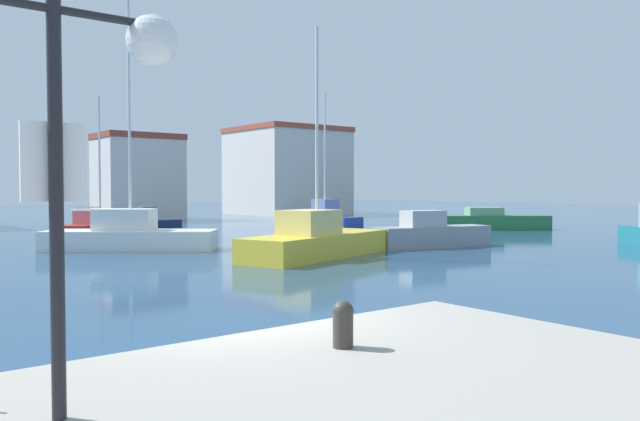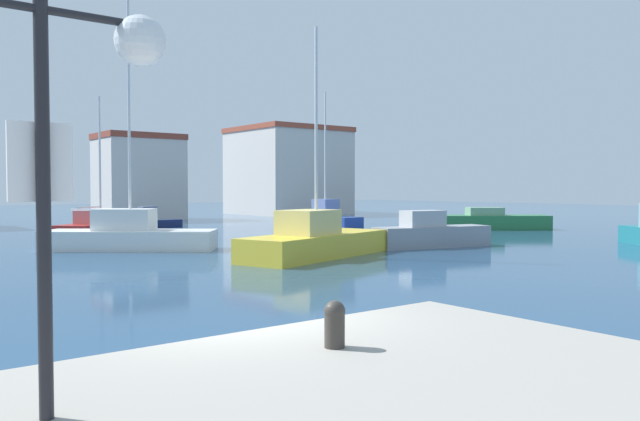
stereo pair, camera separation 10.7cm
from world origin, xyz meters
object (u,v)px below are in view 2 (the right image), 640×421
at_px(sailboat_white_mid_harbor, 129,235).
at_px(sailboat_red_distant_east, 100,226).
at_px(sailboat_yellow_far_right, 315,241).
at_px(motorboat_grey_center_channel, 431,234).
at_px(mooring_bollard, 335,322).
at_px(lamppost, 41,50).
at_px(motorboat_navy_inner_mooring, 151,221).
at_px(motorboat_green_near_pier, 485,221).
at_px(sailboat_blue_far_left, 325,219).

bearing_deg(sailboat_white_mid_harbor, sailboat_red_distant_east, 79.35).
relative_size(sailboat_yellow_far_right, motorboat_grey_center_channel, 1.54).
bearing_deg(sailboat_yellow_far_right, mooring_bollard, -126.85).
xyz_separation_m(lamppost, motorboat_navy_inner_mooring, (16.13, 36.09, -3.23)).
xyz_separation_m(motorboat_green_near_pier, motorboat_navy_inner_mooring, (-16.68, 14.85, -0.09)).
height_order(lamppost, motorboat_grey_center_channel, lamppost).
relative_size(sailboat_yellow_far_right, motorboat_navy_inner_mooring, 2.15).
distance_m(lamppost, mooring_bollard, 3.73).
height_order(sailboat_yellow_far_right, motorboat_navy_inner_mooring, sailboat_yellow_far_right).
bearing_deg(sailboat_yellow_far_right, motorboat_green_near_pier, 18.59).
height_order(lamppost, sailboat_red_distant_east, sailboat_red_distant_east).
height_order(sailboat_blue_far_left, sailboat_white_mid_harbor, sailboat_white_mid_harbor).
relative_size(motorboat_grey_center_channel, motorboat_navy_inner_mooring, 1.39).
distance_m(sailboat_white_mid_harbor, sailboat_red_distant_east, 8.68).
bearing_deg(motorboat_grey_center_channel, motorboat_green_near_pier, 27.20).
relative_size(sailboat_white_mid_harbor, motorboat_grey_center_channel, 1.91).
bearing_deg(sailboat_blue_far_left, sailboat_yellow_far_right, -129.79).
xyz_separation_m(lamppost, motorboat_green_near_pier, (32.81, 21.24, -3.14)).
bearing_deg(motorboat_navy_inner_mooring, sailboat_yellow_far_right, -96.28).
height_order(mooring_bollard, motorboat_grey_center_channel, motorboat_grey_center_channel).
xyz_separation_m(motorboat_green_near_pier, sailboat_red_distant_east, (-21.99, 9.54, 0.03)).
bearing_deg(lamppost, sailboat_red_distant_east, 70.63).
distance_m(lamppost, sailboat_yellow_far_right, 20.49).
relative_size(motorboat_green_near_pier, sailboat_red_distant_east, 0.99).
xyz_separation_m(sailboat_blue_far_left, sailboat_yellow_far_right, (-11.24, -13.49, -0.01)).
height_order(sailboat_yellow_far_right, sailboat_red_distant_east, sailboat_yellow_far_right).
xyz_separation_m(sailboat_white_mid_harbor, motorboat_grey_center_channel, (11.34, -7.30, -0.04)).
bearing_deg(sailboat_blue_far_left, sailboat_white_mid_harbor, -158.93).
height_order(motorboat_green_near_pier, motorboat_navy_inner_mooring, motorboat_navy_inner_mooring).
bearing_deg(mooring_bollard, sailboat_yellow_far_right, 53.15).
distance_m(motorboat_green_near_pier, sailboat_red_distant_east, 23.97).
xyz_separation_m(sailboat_yellow_far_right, motorboat_navy_inner_mooring, (2.34, 21.24, -0.22)).
height_order(lamppost, sailboat_yellow_far_right, sailboat_yellow_far_right).
bearing_deg(motorboat_grey_center_channel, lamppost, -143.98).
xyz_separation_m(sailboat_red_distant_east, motorboat_navy_inner_mooring, (5.31, 5.31, -0.12)).
bearing_deg(motorboat_green_near_pier, sailboat_red_distant_east, 156.55).
distance_m(lamppost, sailboat_red_distant_east, 32.77).
bearing_deg(motorboat_navy_inner_mooring, sailboat_red_distant_east, -135.00).
bearing_deg(motorboat_green_near_pier, sailboat_yellow_far_right, -161.41).
bearing_deg(motorboat_grey_center_channel, mooring_bollard, -140.34).
xyz_separation_m(mooring_bollard, sailboat_white_mid_harbor, (6.32, 21.94, -0.68)).
bearing_deg(motorboat_navy_inner_mooring, sailboat_white_mid_harbor, -116.54).
relative_size(mooring_bollard, motorboat_grey_center_channel, 0.08).
xyz_separation_m(lamppost, sailboat_red_distant_east, (10.82, 30.78, -3.11)).
relative_size(sailboat_blue_far_left, motorboat_green_near_pier, 1.17).
bearing_deg(mooring_bollard, lamppost, -174.06).
relative_size(lamppost, sailboat_red_distant_east, 0.54).
xyz_separation_m(sailboat_blue_far_left, sailboat_white_mid_harbor, (-15.81, -6.09, -0.01)).
relative_size(sailboat_yellow_far_right, motorboat_green_near_pier, 1.16).
bearing_deg(motorboat_navy_inner_mooring, motorboat_green_near_pier, -41.67).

